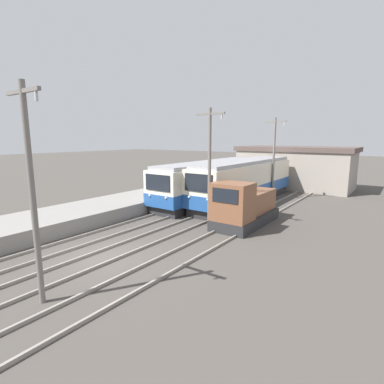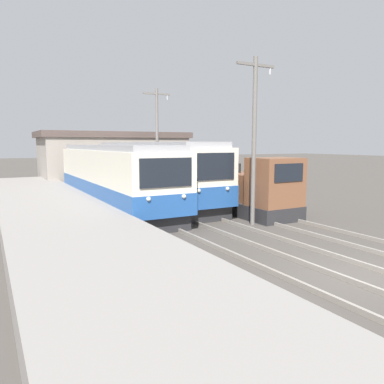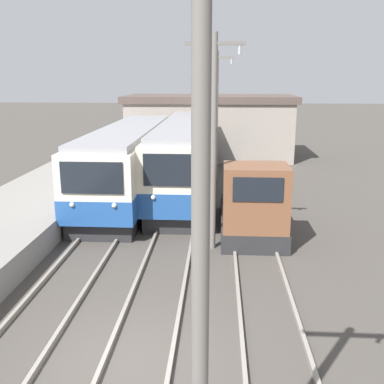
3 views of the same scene
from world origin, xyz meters
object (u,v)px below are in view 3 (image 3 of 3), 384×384
object	(u,v)px
catenary_mast_near	(201,264)
catenary_mast_far	(216,113)
commuter_train_left	(131,164)
commuter_train_center	(187,159)
shunting_locomotive	(252,202)
catenary_mast_mid	(214,137)

from	to	relation	value
catenary_mast_near	catenary_mast_far	distance (m)	21.48
commuter_train_left	commuter_train_center	distance (m)	3.05
commuter_train_center	catenary_mast_near	bearing A→B (deg)	-85.46
shunting_locomotive	catenary_mast_near	distance (m)	13.02
commuter_train_left	shunting_locomotive	distance (m)	7.79
catenary_mast_near	commuter_train_left	bearing A→B (deg)	103.61
commuter_train_left	catenary_mast_mid	xyz separation A→B (m)	(4.31, -7.06, 2.35)
catenary_mast_mid	catenary_mast_near	bearing A→B (deg)	-90.00
shunting_locomotive	catenary_mast_far	distance (m)	9.41
catenary_mast_far	commuter_train_center	bearing A→B (deg)	-121.31
commuter_train_center	catenary_mast_mid	size ratio (longest dim) A/B	1.98
commuter_train_center	catenary_mast_mid	world-z (taller)	catenary_mast_mid
catenary_mast_near	catenary_mast_mid	bearing A→B (deg)	90.00
commuter_train_center	catenary_mast_near	size ratio (longest dim) A/B	1.98
commuter_train_center	catenary_mast_far	bearing A→B (deg)	58.69
commuter_train_center	commuter_train_left	bearing A→B (deg)	-156.75
commuter_train_left	catenary_mast_near	xyz separation A→B (m)	(4.31, -17.80, 2.35)
commuter_train_center	catenary_mast_far	xyz separation A→B (m)	(1.51, 2.48, 2.28)
shunting_locomotive	catenary_mast_mid	bearing A→B (deg)	-128.37
shunting_locomotive	catenary_mast_mid	world-z (taller)	catenary_mast_mid
commuter_train_left	catenary_mast_near	size ratio (longest dim) A/B	1.93
shunting_locomotive	catenary_mast_near	world-z (taller)	catenary_mast_near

